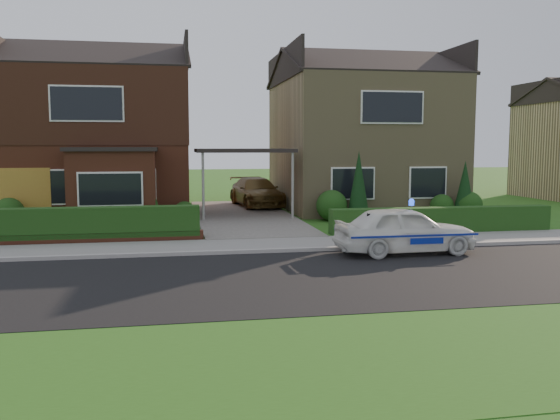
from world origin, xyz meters
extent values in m
plane|color=#265516|center=(0.00, 0.00, 0.00)|extent=(120.00, 120.00, 0.00)
cube|color=black|center=(0.00, 0.00, 0.00)|extent=(60.00, 6.00, 0.02)
cube|color=#9E9993|center=(0.00, 3.05, 0.06)|extent=(60.00, 0.16, 0.12)
cube|color=slate|center=(0.00, 4.10, 0.05)|extent=(60.00, 2.00, 0.10)
cube|color=#265516|center=(0.00, -5.00, 0.00)|extent=(60.00, 4.00, 0.01)
cube|color=#666059|center=(0.00, 11.00, 0.06)|extent=(3.80, 12.00, 0.12)
cube|color=brown|center=(-5.80, 14.00, 2.90)|extent=(7.20, 8.00, 5.80)
cube|color=white|center=(-7.38, 9.98, 1.40)|extent=(1.80, 0.08, 1.30)
cube|color=white|center=(-4.22, 9.98, 1.40)|extent=(1.60, 0.08, 1.30)
cube|color=white|center=(-5.80, 9.98, 4.40)|extent=(2.60, 0.08, 1.30)
cube|color=black|center=(-5.80, 14.00, 4.35)|extent=(7.26, 8.06, 2.90)
cube|color=brown|center=(-4.94, 9.30, 1.35)|extent=(3.00, 1.40, 2.70)
cube|color=black|center=(-4.94, 9.30, 2.77)|extent=(3.20, 1.60, 0.14)
cube|color=#9A875E|center=(5.80, 14.00, 2.90)|extent=(7.20, 8.00, 5.80)
cube|color=white|center=(4.22, 9.98, 1.40)|extent=(1.80, 0.08, 1.30)
cube|color=white|center=(7.38, 9.98, 1.40)|extent=(1.60, 0.08, 1.30)
cube|color=white|center=(5.80, 9.98, 4.40)|extent=(2.60, 0.08, 1.30)
cube|color=black|center=(0.00, 11.00, 2.70)|extent=(3.80, 3.00, 0.14)
cylinder|color=gray|center=(-1.70, 9.60, 1.35)|extent=(0.10, 0.10, 2.70)
cylinder|color=gray|center=(1.70, 9.60, 1.35)|extent=(0.10, 0.10, 2.70)
cube|color=#926020|center=(-8.25, 9.96, 1.05)|extent=(2.20, 0.10, 2.10)
cube|color=brown|center=(-5.80, 5.30, 0.18)|extent=(7.70, 0.25, 0.36)
cube|color=#123A13|center=(-5.80, 5.45, 0.00)|extent=(7.50, 0.55, 0.90)
cube|color=#123A13|center=(5.80, 5.35, 0.00)|extent=(7.50, 0.55, 0.80)
sphere|color=#123A13|center=(-8.50, 9.50, 0.54)|extent=(1.08, 1.08, 1.08)
sphere|color=#123A13|center=(-4.00, 9.30, 0.66)|extent=(1.32, 1.32, 1.32)
sphere|color=#123A13|center=(-2.40, 9.60, 0.42)|extent=(0.84, 0.84, 0.84)
sphere|color=#123A13|center=(3.20, 9.40, 0.60)|extent=(1.20, 1.20, 1.20)
sphere|color=#123A13|center=(7.80, 9.50, 0.48)|extent=(0.96, 0.96, 0.96)
sphere|color=#123A13|center=(8.80, 9.20, 0.54)|extent=(1.08, 1.08, 1.08)
cone|color=black|center=(4.20, 9.20, 1.30)|extent=(0.90, 0.90, 2.60)
cone|color=black|center=(8.60, 9.20, 1.10)|extent=(0.90, 0.90, 2.20)
imported|color=white|center=(3.26, 2.31, 0.64)|extent=(1.63, 3.79, 1.27)
sphere|color=#193FF2|center=(3.45, 2.31, 1.35)|extent=(0.17, 0.17, 0.17)
cube|color=navy|center=(3.26, 1.55, 0.59)|extent=(3.44, 0.02, 0.05)
cube|color=navy|center=(3.26, 3.07, 0.59)|extent=(3.44, 0.01, 0.05)
ellipsoid|color=black|center=(2.21, 2.21, 0.90)|extent=(0.22, 0.17, 0.21)
sphere|color=white|center=(2.23, 2.15, 0.89)|extent=(0.11, 0.11, 0.11)
sphere|color=black|center=(2.23, 2.19, 1.04)|extent=(0.13, 0.13, 0.13)
cone|color=black|center=(2.19, 2.20, 1.11)|extent=(0.04, 0.04, 0.05)
cone|color=black|center=(2.28, 2.20, 1.11)|extent=(0.04, 0.04, 0.05)
imported|color=brown|center=(1.00, 14.42, 0.76)|extent=(2.33, 4.62, 1.29)
imported|color=gray|center=(-3.75, 6.00, 0.36)|extent=(0.45, 0.39, 0.72)
imported|color=gray|center=(-4.88, 9.00, 0.36)|extent=(0.51, 0.49, 0.72)
imported|color=gray|center=(-2.50, 6.00, 0.34)|extent=(0.38, 0.38, 0.68)
camera|label=1|loc=(-2.88, -12.53, 2.91)|focal=38.00mm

